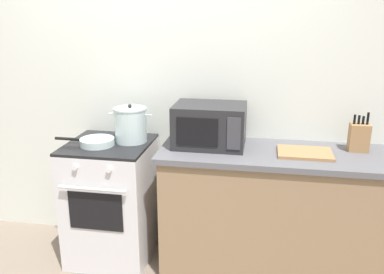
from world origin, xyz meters
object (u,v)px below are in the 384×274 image
Objects in this scene: frying_pan at (96,142)px; stove at (112,200)px; knife_block at (359,137)px; microwave at (210,125)px; cutting_board at (305,153)px; stock_pot at (131,125)px.

stove is at bearing 41.24° from frying_pan.
microwave is at bearing -176.53° from knife_block.
cutting_board is at bearing -6.77° from microwave.
stock_pot is 1.19× the size of knife_block.
stock_pot is 0.90× the size of cutting_board.
cutting_board is at bearing 0.05° from stove.
stove is 1.84× the size of microwave.
frying_pan is at bearing -148.89° from stock_pot.
stove is 3.37× the size of knife_block.
microwave reaches higher than stock_pot.
stock_pot is 0.58m from microwave.
frying_pan reaches higher than cutting_board.
cutting_board is at bearing -159.03° from knife_block.
frying_pan is at bearing -170.29° from microwave.
frying_pan is (-0.22, -0.13, -0.10)m from stock_pot.
stock_pot is at bearing 176.63° from cutting_board.
stove is 2.06× the size of frying_pan.
stove is 2.56× the size of cutting_board.
microwave is 1.39× the size of cutting_board.
microwave reaches higher than stove.
cutting_board reaches higher than stove.
cutting_board is (1.39, 0.00, 0.47)m from stove.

